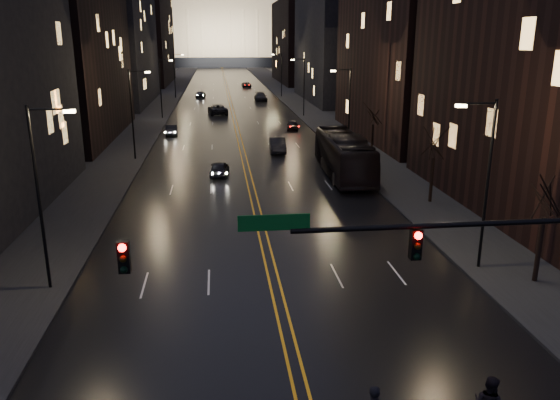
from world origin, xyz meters
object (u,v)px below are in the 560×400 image
object	(u,v)px
oncoming_car_b	(171,130)
receding_car_a	(278,145)
bus	(344,155)
oncoming_car_a	(219,168)
traffic_signal	(486,255)

from	to	relation	value
oncoming_car_b	receding_car_a	world-z (taller)	receding_car_a
receding_car_a	bus	bearing A→B (deg)	-64.33
oncoming_car_a	receding_car_a	size ratio (longest dim) A/B	0.83
traffic_signal	oncoming_car_a	bearing A→B (deg)	104.61
oncoming_car_b	receding_car_a	size ratio (longest dim) A/B	0.87
oncoming_car_a	oncoming_car_b	bearing A→B (deg)	-69.82
oncoming_car_b	receding_car_a	xyz separation A→B (m)	(12.29, -12.52, 0.10)
bus	oncoming_car_a	distance (m)	11.21
traffic_signal	receding_car_a	distance (m)	42.65
oncoming_car_a	receding_car_a	bearing A→B (deg)	-117.46
traffic_signal	oncoming_car_a	distance (m)	33.89
traffic_signal	receding_car_a	world-z (taller)	traffic_signal
oncoming_car_b	receding_car_a	distance (m)	17.54
traffic_signal	oncoming_car_a	xyz separation A→B (m)	(-8.47, 32.51, -4.44)
traffic_signal	bus	distance (m)	31.51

